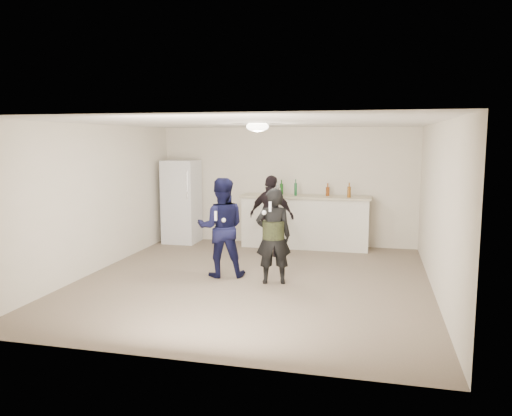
% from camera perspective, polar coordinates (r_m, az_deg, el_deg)
% --- Properties ---
extents(floor, '(6.00, 6.00, 0.00)m').
position_cam_1_polar(floor, '(8.08, -0.34, -8.30)').
color(floor, '#6B5B4C').
rests_on(floor, ground).
extents(ceiling, '(6.00, 6.00, 0.00)m').
position_cam_1_polar(ceiling, '(7.76, -0.35, 9.72)').
color(ceiling, silver).
rests_on(ceiling, wall_back).
extents(wall_back, '(6.00, 0.00, 6.00)m').
position_cam_1_polar(wall_back, '(10.74, 3.50, 2.51)').
color(wall_back, beige).
rests_on(wall_back, floor).
extents(wall_front, '(6.00, 0.00, 6.00)m').
position_cam_1_polar(wall_front, '(5.00, -8.63, -3.73)').
color(wall_front, beige).
rests_on(wall_front, floor).
extents(wall_left, '(0.00, 6.00, 6.00)m').
position_cam_1_polar(wall_left, '(8.89, -17.83, 1.03)').
color(wall_left, beige).
rests_on(wall_left, floor).
extents(wall_right, '(0.00, 6.00, 6.00)m').
position_cam_1_polar(wall_right, '(7.65, 20.08, -0.11)').
color(wall_right, beige).
rests_on(wall_right, floor).
extents(counter, '(2.60, 0.56, 1.05)m').
position_cam_1_polar(counter, '(10.44, 5.62, -1.68)').
color(counter, silver).
rests_on(counter, floor).
extents(counter_top, '(2.68, 0.64, 0.04)m').
position_cam_1_polar(counter_top, '(10.37, 5.66, 1.29)').
color(counter_top, '#BBB491').
rests_on(counter_top, counter).
extents(fridge, '(0.70, 0.70, 1.80)m').
position_cam_1_polar(fridge, '(11.02, -8.49, 0.74)').
color(fridge, silver).
rests_on(fridge, floor).
extents(fridge_handle, '(0.02, 0.02, 0.60)m').
position_cam_1_polar(fridge_handle, '(10.53, -7.87, 2.62)').
color(fridge_handle, silver).
rests_on(fridge_handle, fridge).
extents(ceiling_dome, '(0.36, 0.36, 0.16)m').
position_cam_1_polar(ceiling_dome, '(8.05, 0.17, 9.30)').
color(ceiling_dome, white).
rests_on(ceiling_dome, ceiling).
extents(shaker, '(0.08, 0.08, 0.17)m').
position_cam_1_polar(shaker, '(10.30, 2.59, 1.87)').
color(shaker, '#B4B4B9').
rests_on(shaker, counter_top).
extents(man, '(0.93, 0.82, 1.63)m').
position_cam_1_polar(man, '(8.19, -3.98, -2.23)').
color(man, '#0F1241').
rests_on(man, floor).
extents(woman, '(0.63, 0.49, 1.51)m').
position_cam_1_polar(woman, '(7.78, 2.00, -3.22)').
color(woman, black).
rests_on(woman, floor).
extents(camo_shorts, '(0.34, 0.34, 0.28)m').
position_cam_1_polar(camo_shorts, '(7.76, 2.00, -2.52)').
color(camo_shorts, '#2E391A').
rests_on(camo_shorts, woman).
extents(spectator, '(0.98, 0.59, 1.57)m').
position_cam_1_polar(spectator, '(9.62, 1.79, -0.91)').
color(spectator, black).
rests_on(spectator, floor).
extents(remote_man, '(0.04, 0.04, 0.15)m').
position_cam_1_polar(remote_man, '(7.89, -4.61, -0.90)').
color(remote_man, white).
rests_on(remote_man, man).
extents(nunchuk_man, '(0.07, 0.07, 0.07)m').
position_cam_1_polar(nunchuk_man, '(7.90, -3.71, -1.40)').
color(nunchuk_man, silver).
rests_on(nunchuk_man, man).
extents(remote_woman, '(0.04, 0.04, 0.15)m').
position_cam_1_polar(remote_woman, '(7.46, 1.63, 0.17)').
color(remote_woman, silver).
rests_on(remote_woman, woman).
extents(nunchuk_woman, '(0.07, 0.07, 0.07)m').
position_cam_1_polar(nunchuk_woman, '(7.52, 0.93, -0.53)').
color(nunchuk_woman, white).
rests_on(nunchuk_woman, woman).
extents(bottle_cluster, '(1.59, 0.33, 0.26)m').
position_cam_1_polar(bottle_cluster, '(10.39, 5.91, 2.02)').
color(bottle_cluster, brown).
rests_on(bottle_cluster, counter_top).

